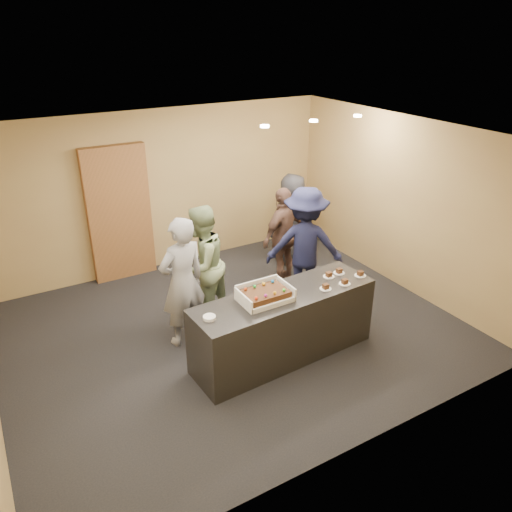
# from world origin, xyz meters

# --- Properties ---
(room) EXTENTS (6.04, 6.00, 2.70)m
(room) POSITION_xyz_m (0.00, 0.00, 1.35)
(room) COLOR black
(room) RESTS_ON ground
(serving_counter) EXTENTS (2.43, 0.83, 0.90)m
(serving_counter) POSITION_xyz_m (0.30, -0.82, 0.45)
(serving_counter) COLOR black
(serving_counter) RESTS_ON floor
(storage_cabinet) EXTENTS (1.01, 0.15, 2.22)m
(storage_cabinet) POSITION_xyz_m (-0.78, 2.41, 1.11)
(storage_cabinet) COLOR brown
(storage_cabinet) RESTS_ON floor
(cake_box) EXTENTS (0.62, 0.43, 0.18)m
(cake_box) POSITION_xyz_m (0.02, -0.80, 0.94)
(cake_box) COLOR white
(cake_box) RESTS_ON serving_counter
(sheet_cake) EXTENTS (0.52, 0.36, 0.11)m
(sheet_cake) POSITION_xyz_m (0.02, -0.82, 1.00)
(sheet_cake) COLOR #3E210E
(sheet_cake) RESTS_ON cake_box
(plate_stack) EXTENTS (0.15, 0.15, 0.04)m
(plate_stack) POSITION_xyz_m (-0.73, -0.86, 0.92)
(plate_stack) COLOR white
(plate_stack) RESTS_ON serving_counter
(slice_a) EXTENTS (0.15, 0.15, 0.07)m
(slice_a) POSITION_xyz_m (0.82, -0.97, 0.92)
(slice_a) COLOR white
(slice_a) RESTS_ON serving_counter
(slice_b) EXTENTS (0.15, 0.15, 0.07)m
(slice_b) POSITION_xyz_m (1.06, -0.72, 0.92)
(slice_b) COLOR white
(slice_b) RESTS_ON serving_counter
(slice_c) EXTENTS (0.15, 0.15, 0.07)m
(slice_c) POSITION_xyz_m (1.11, -0.98, 0.92)
(slice_c) COLOR white
(slice_c) RESTS_ON serving_counter
(slice_d) EXTENTS (0.15, 0.15, 0.07)m
(slice_d) POSITION_xyz_m (1.24, -0.71, 0.92)
(slice_d) COLOR white
(slice_d) RESTS_ON serving_counter
(slice_e) EXTENTS (0.15, 0.15, 0.07)m
(slice_e) POSITION_xyz_m (1.43, -0.91, 0.92)
(slice_e) COLOR white
(slice_e) RESTS_ON serving_counter
(person_server_grey) EXTENTS (0.71, 0.52, 1.78)m
(person_server_grey) POSITION_xyz_m (-0.65, 0.12, 0.89)
(person_server_grey) COLOR gray
(person_server_grey) RESTS_ON floor
(person_sage_man) EXTENTS (1.05, 0.99, 1.72)m
(person_sage_man) POSITION_xyz_m (-0.21, 0.51, 0.86)
(person_sage_man) COLOR gray
(person_sage_man) RESTS_ON floor
(person_navy_man) EXTENTS (1.33, 1.20, 1.79)m
(person_navy_man) POSITION_xyz_m (1.38, 0.27, 0.90)
(person_navy_man) COLOR #171938
(person_navy_man) RESTS_ON floor
(person_brown_extra) EXTENTS (1.02, 0.65, 1.61)m
(person_brown_extra) POSITION_xyz_m (1.43, 0.92, 0.80)
(person_brown_extra) COLOR brown
(person_brown_extra) RESTS_ON floor
(person_dark_suit) EXTENTS (0.81, 0.55, 1.61)m
(person_dark_suit) POSITION_xyz_m (1.97, 1.48, 0.80)
(person_dark_suit) COLOR #27272C
(person_dark_suit) RESTS_ON floor
(ceiling_spotlights) EXTENTS (1.72, 0.12, 0.03)m
(ceiling_spotlights) POSITION_xyz_m (1.60, 0.50, 2.67)
(ceiling_spotlights) COLOR #FFEAC6
(ceiling_spotlights) RESTS_ON ceiling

